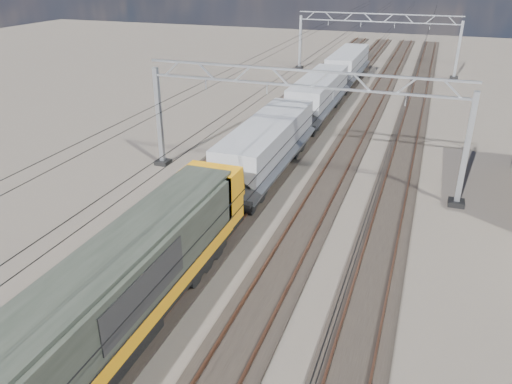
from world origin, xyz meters
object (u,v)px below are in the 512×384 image
(catenary_gantry_far, at_px, (376,41))
(hopper_wagon_lead, at_px, (267,145))
(hopper_wagon_mid, at_px, (319,94))
(catenary_gantry_mid, at_px, (298,123))
(hopper_wagon_third, at_px, (348,65))
(locomotive, at_px, (95,314))

(catenary_gantry_far, relative_size, hopper_wagon_lead, 1.53)
(hopper_wagon_mid, bearing_deg, catenary_gantry_far, 84.71)
(catenary_gantry_mid, xyz_separation_m, catenary_gantry_far, (0.00, 36.00, 0.00))
(catenary_gantry_mid, xyz_separation_m, hopper_wagon_lead, (-2.00, 0.20, -1.67))
(catenary_gantry_far, bearing_deg, hopper_wagon_lead, -93.20)
(hopper_wagon_lead, height_order, hopper_wagon_third, same)
(catenary_gantry_far, distance_m, hopper_wagon_lead, 35.89)
(hopper_wagon_lead, bearing_deg, hopper_wagon_third, 90.00)
(locomotive, relative_size, hopper_wagon_lead, 1.62)
(catenary_gantry_mid, relative_size, catenary_gantry_far, 1.00)
(locomotive, distance_m, hopper_wagon_mid, 31.90)
(catenary_gantry_far, height_order, locomotive, catenary_gantry_far)
(hopper_wagon_mid, bearing_deg, locomotive, -90.00)
(locomotive, relative_size, hopper_wagon_third, 1.62)
(catenary_gantry_mid, height_order, hopper_wagon_lead, catenary_gantry_mid)
(hopper_wagon_lead, bearing_deg, locomotive, -90.00)
(catenary_gantry_mid, distance_m, hopper_wagon_third, 28.72)
(hopper_wagon_lead, xyz_separation_m, hopper_wagon_third, (0.00, 28.40, 0.00))
(catenary_gantry_far, height_order, hopper_wagon_third, catenary_gantry_far)
(catenary_gantry_mid, distance_m, locomotive, 17.68)
(locomotive, distance_m, hopper_wagon_lead, 17.70)
(hopper_wagon_lead, bearing_deg, catenary_gantry_mid, -5.82)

